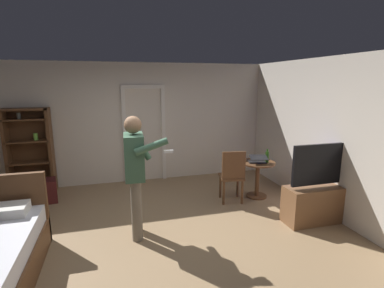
% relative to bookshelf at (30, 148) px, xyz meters
% --- Properties ---
extents(ground_plane, '(6.65, 6.65, 0.00)m').
position_rel_bookshelf_xyz_m(ground_plane, '(1.98, -2.46, -0.92)').
color(ground_plane, '#997A56').
extents(wall_back, '(6.28, 0.12, 2.60)m').
position_rel_bookshelf_xyz_m(wall_back, '(1.98, 0.23, 0.38)').
color(wall_back, silver).
rests_on(wall_back, ground_plane).
extents(wall_right, '(0.12, 5.49, 2.60)m').
position_rel_bookshelf_xyz_m(wall_right, '(5.06, -2.46, 0.38)').
color(wall_right, silver).
rests_on(wall_right, ground_plane).
extents(doorway_frame, '(0.93, 0.08, 2.13)m').
position_rel_bookshelf_xyz_m(doorway_frame, '(2.26, 0.15, 0.30)').
color(doorway_frame, white).
rests_on(doorway_frame, ground_plane).
extents(bookshelf, '(0.83, 0.32, 1.71)m').
position_rel_bookshelf_xyz_m(bookshelf, '(0.00, 0.00, 0.00)').
color(bookshelf, brown).
rests_on(bookshelf, ground_plane).
extents(tv_flatscreen, '(1.16, 0.40, 1.28)m').
position_rel_bookshelf_xyz_m(tv_flatscreen, '(4.70, -2.60, -0.54)').
color(tv_flatscreen, brown).
rests_on(tv_flatscreen, ground_plane).
extents(side_table, '(0.65, 0.65, 0.70)m').
position_rel_bookshelf_xyz_m(side_table, '(4.23, -1.42, -0.45)').
color(side_table, brown).
rests_on(side_table, ground_plane).
extents(laptop, '(0.39, 0.39, 0.16)m').
position_rel_bookshelf_xyz_m(laptop, '(4.19, -1.46, -0.17)').
color(laptop, black).
rests_on(laptop, side_table).
extents(bottle_on_table, '(0.06, 0.06, 0.26)m').
position_rel_bookshelf_xyz_m(bottle_on_table, '(4.37, -1.50, -0.11)').
color(bottle_on_table, '#245513').
rests_on(bottle_on_table, side_table).
extents(wooden_chair, '(0.49, 0.49, 0.99)m').
position_rel_bookshelf_xyz_m(wooden_chair, '(3.65, -1.54, -0.37)').
color(wooden_chair, brown).
rests_on(wooden_chair, ground_plane).
extents(person_blue_shirt, '(0.63, 0.64, 1.75)m').
position_rel_bookshelf_xyz_m(person_blue_shirt, '(1.86, -2.26, 0.11)').
color(person_blue_shirt, gray).
rests_on(person_blue_shirt, ground_plane).
extents(suitcase_dark, '(0.52, 0.43, 0.43)m').
position_rel_bookshelf_xyz_m(suitcase_dark, '(0.28, -0.60, -0.71)').
color(suitcase_dark, '#4C1919').
rests_on(suitcase_dark, ground_plane).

